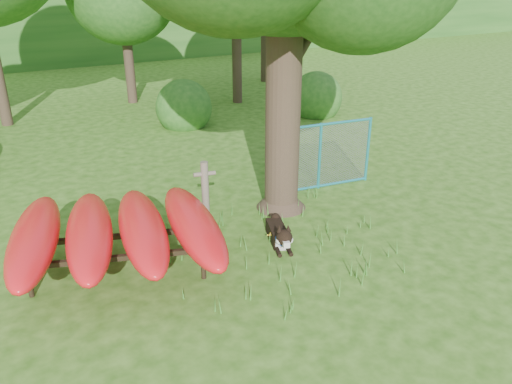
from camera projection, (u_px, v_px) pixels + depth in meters
ground at (282, 276)px, 8.19m from camera, size 80.00×80.00×0.00m
wooden_post at (206, 198)px, 9.12m from camera, size 0.41×0.17×1.49m
kayak_rack at (116, 231)px, 7.89m from camera, size 3.63×3.92×1.06m
husky_dog at (280, 235)px, 9.04m from camera, size 0.64×1.20×0.56m
fence_section at (320, 156)px, 11.22m from camera, size 2.63×0.41×2.57m
wildflower_clump at (270, 235)px, 9.10m from camera, size 0.09×0.08×0.20m
shrub_right at (315, 115)px, 17.50m from camera, size 1.80×1.80×1.80m
shrub_mid at (185, 126)px, 16.25m from camera, size 1.80×1.80×1.80m
wooded_hillside at (26, 2)px, 29.22m from camera, size 80.00×12.00×6.00m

